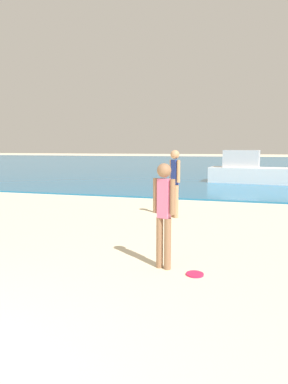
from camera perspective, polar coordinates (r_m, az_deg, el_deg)
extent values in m
cube|color=#1E6B9E|center=(41.56, 12.63, 4.86)|extent=(160.00, 60.00, 0.06)
cylinder|color=#936B4C|center=(5.01, 4.02, -8.80)|extent=(0.10, 0.10, 0.77)
cylinder|color=#936B4C|center=(5.08, 2.67, -8.57)|extent=(0.10, 0.10, 0.77)
cube|color=pink|center=(4.90, 3.40, -1.10)|extent=(0.20, 0.16, 0.58)
sphere|color=#936B4C|center=(4.86, 3.44, 3.68)|extent=(0.21, 0.21, 0.21)
cylinder|color=#936B4C|center=(4.83, 4.86, -0.86)|extent=(0.08, 0.08, 0.51)
cylinder|color=#936B4C|center=(4.97, 1.99, -0.59)|extent=(0.08, 0.08, 0.51)
cylinder|color=#E51E4C|center=(4.95, 8.62, -13.63)|extent=(0.25, 0.25, 0.03)
cylinder|color=tan|center=(8.66, 5.48, -1.61)|extent=(0.11, 0.11, 0.85)
cylinder|color=tan|center=(8.78, 4.90, -1.48)|extent=(0.11, 0.11, 0.85)
cube|color=#233899|center=(8.64, 5.24, 3.35)|extent=(0.23, 0.22, 0.64)
sphere|color=tan|center=(8.62, 5.28, 6.35)|extent=(0.23, 0.23, 0.23)
cylinder|color=tan|center=(8.51, 5.87, 3.52)|extent=(0.09, 0.09, 0.57)
cylinder|color=tan|center=(8.76, 4.64, 3.65)|extent=(0.09, 0.09, 0.57)
cube|color=white|center=(17.68, 18.88, 2.70)|extent=(4.92, 2.08, 0.76)
cube|color=silver|center=(17.71, 16.20, 5.44)|extent=(1.83, 1.26, 0.86)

